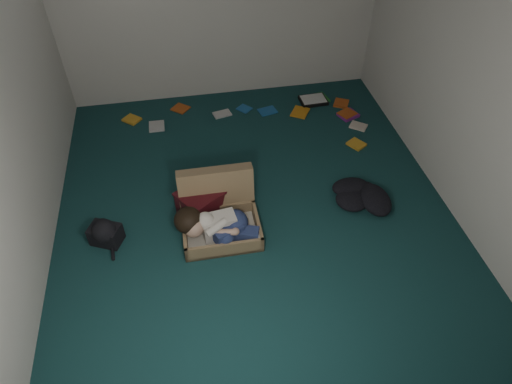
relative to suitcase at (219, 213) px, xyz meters
name	(u,v)px	position (x,y,z in m)	size (l,w,h in m)	color
floor	(253,206)	(0.38, 0.19, -0.16)	(4.50, 4.50, 0.00)	#153D3E
wall_front	(332,343)	(0.38, -2.06, 1.14)	(4.50, 4.50, 0.00)	silver
wall_left	(5,125)	(-1.62, 0.19, 1.14)	(4.50, 4.50, 0.00)	silver
wall_right	(469,78)	(2.38, 0.19, 1.14)	(4.50, 4.50, 0.00)	silver
suitcase	(219,213)	(0.00, 0.00, 0.00)	(0.75, 0.73, 0.55)	#937751
person	(216,225)	(-0.05, -0.19, 0.04)	(0.81, 0.39, 0.34)	silver
maroon_bin	(203,202)	(-0.14, 0.18, 0.00)	(0.58, 0.56, 0.32)	#400D13
backpack	(106,234)	(-1.10, -0.01, -0.06)	(0.36, 0.29, 0.21)	black
clothing_pile	(361,193)	(1.52, 0.10, -0.09)	(0.48, 0.39, 0.15)	black
paper_tray	(313,100)	(1.53, 1.99, -0.14)	(0.37, 0.28, 0.05)	black
book_scatter	(269,115)	(0.87, 1.77, -0.15)	(3.04, 1.43, 0.02)	gold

